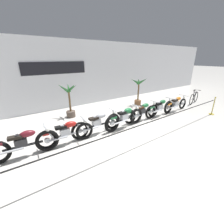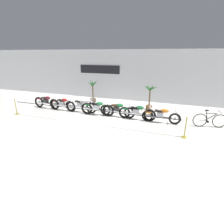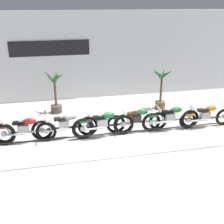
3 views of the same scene
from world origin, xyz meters
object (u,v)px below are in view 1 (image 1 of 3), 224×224
object	(u,v)px
bicycle	(194,98)
potted_palm_left_of_row	(70,102)
motorcycle_maroon_0	(24,144)
potted_palm_right_of_row	(138,91)
motorcycle_silver_2	(98,123)
motorcycle_green_5	(160,108)
motorcycle_orange_6	(176,104)
motorcycle_red_1	(67,133)
stanchion_far_left	(124,135)
motorcycle_green_4	(142,112)
motorcycle_green_3	(125,118)
stanchion_mid_left	(213,108)

from	to	relation	value
bicycle	potted_palm_left_of_row	world-z (taller)	potted_palm_left_of_row
motorcycle_maroon_0	potted_palm_right_of_row	bearing A→B (deg)	16.24
motorcycle_silver_2	bicycle	size ratio (longest dim) A/B	1.35
motorcycle_green_5	motorcycle_orange_6	xyz separation A→B (m)	(1.43, -0.06, -0.01)
motorcycle_red_1	potted_palm_right_of_row	xyz separation A→B (m)	(5.76, 2.11, 0.52)
motorcycle_silver_2	motorcycle_orange_6	world-z (taller)	motorcycle_silver_2
potted_palm_left_of_row	motorcycle_silver_2	bearing A→B (deg)	-84.44
motorcycle_green_5	potted_palm_left_of_row	xyz separation A→B (m)	(-4.21, 2.74, 0.40)
motorcycle_green_5	motorcycle_red_1	bearing A→B (deg)	178.93
motorcycle_maroon_0	stanchion_far_left	xyz separation A→B (m)	(2.76, -1.74, 0.25)
motorcycle_orange_6	potted_palm_left_of_row	size ratio (longest dim) A/B	1.16
bicycle	potted_palm_right_of_row	size ratio (longest dim) A/B	0.91
motorcycle_green_4	potted_palm_left_of_row	bearing A→B (deg)	137.84
stanchion_far_left	motorcycle_green_3	bearing A→B (deg)	48.82
motorcycle_maroon_0	bicycle	distance (m)	10.75
motorcycle_green_3	motorcycle_orange_6	bearing A→B (deg)	-0.16
motorcycle_red_1	motorcycle_green_3	xyz separation A→B (m)	(2.72, -0.15, 0.01)
motorcycle_orange_6	motorcycle_green_5	bearing A→B (deg)	177.68
motorcycle_green_3	motorcycle_red_1	bearing A→B (deg)	176.93
potted_palm_left_of_row	potted_palm_right_of_row	bearing A→B (deg)	-6.57
motorcycle_green_5	stanchion_far_left	bearing A→B (deg)	-157.82
motorcycle_silver_2	motorcycle_orange_6	size ratio (longest dim) A/B	1.07
motorcycle_orange_6	bicycle	xyz separation A→B (m)	(2.57, 0.23, -0.05)
motorcycle_green_3	motorcycle_green_5	world-z (taller)	motorcycle_green_3
motorcycle_red_1	bicycle	size ratio (longest dim) A/B	1.22
potted_palm_right_of_row	potted_palm_left_of_row	bearing A→B (deg)	173.43
motorcycle_maroon_0	motorcycle_green_5	bearing A→B (deg)	-0.96
motorcycle_maroon_0	motorcycle_red_1	size ratio (longest dim) A/B	1.05
motorcycle_green_3	motorcycle_green_5	bearing A→B (deg)	1.03
bicycle	stanchion_far_left	bearing A→B (deg)	-167.29
potted_palm_right_of_row	stanchion_mid_left	xyz separation A→B (m)	(2.23, -3.83, -0.63)
motorcycle_green_5	potted_palm_right_of_row	size ratio (longest dim) A/B	1.19
motorcycle_silver_2	potted_palm_right_of_row	xyz separation A→B (m)	(4.39, 2.06, 0.51)
motorcycle_red_1	motorcycle_silver_2	size ratio (longest dim) A/B	0.90
motorcycle_green_5	stanchion_far_left	size ratio (longest dim) A/B	0.22
motorcycle_silver_2	motorcycle_red_1	bearing A→B (deg)	-177.96
stanchion_mid_left	motorcycle_green_5	bearing A→B (deg)	148.60
potted_palm_right_of_row	motorcycle_silver_2	bearing A→B (deg)	-154.88
motorcycle_maroon_0	motorcycle_red_1	bearing A→B (deg)	-0.55
motorcycle_orange_6	stanchion_far_left	world-z (taller)	stanchion_far_left
bicycle	stanchion_far_left	size ratio (longest dim) A/B	0.17
potted_palm_right_of_row	bicycle	bearing A→B (deg)	-29.65
stanchion_far_left	potted_palm_right_of_row	bearing A→B (deg)	40.91
motorcycle_green_5	stanchion_mid_left	world-z (taller)	stanchion_mid_left
motorcycle_silver_2	motorcycle_green_4	bearing A→B (deg)	-0.97
motorcycle_maroon_0	stanchion_mid_left	world-z (taller)	stanchion_mid_left
motorcycle_silver_2	motorcycle_green_3	bearing A→B (deg)	-8.26
motorcycle_red_1	potted_palm_left_of_row	distance (m)	2.90
motorcycle_silver_2	motorcycle_green_5	world-z (taller)	motorcycle_silver_2
motorcycle_maroon_0	motorcycle_silver_2	xyz separation A→B (m)	(2.80, 0.04, -0.01)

